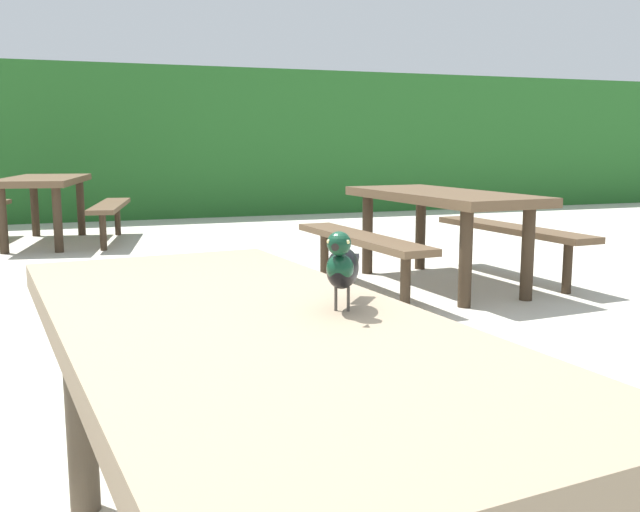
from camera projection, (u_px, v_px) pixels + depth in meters
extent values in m
cube|color=#235B23|center=(92.00, 143.00, 10.79)|extent=(28.00, 1.72, 2.23)
cube|color=#84725B|center=(243.00, 330.00, 1.55)|extent=(0.96, 1.87, 0.07)
cylinder|color=brown|center=(80.00, 405.00, 2.12)|extent=(0.09, 0.09, 0.67)
cylinder|color=brown|center=(248.00, 379.00, 2.35)|extent=(0.09, 0.09, 0.67)
cube|color=#84725B|center=(491.00, 405.00, 1.90)|extent=(0.47, 1.73, 0.05)
cylinder|color=brown|center=(370.00, 405.00, 2.51)|extent=(0.07, 0.07, 0.39)
ellipsoid|color=black|center=(343.00, 268.00, 1.57)|extent=(0.13, 0.17, 0.09)
ellipsoid|color=#0F3823|center=(340.00, 268.00, 1.53)|extent=(0.08, 0.09, 0.06)
sphere|color=#0F3823|center=(339.00, 243.00, 1.50)|extent=(0.05, 0.05, 0.05)
sphere|color=#EAE08C|center=(347.00, 242.00, 1.48)|extent=(0.01, 0.01, 0.01)
sphere|color=#EAE08C|center=(329.00, 242.00, 1.49)|extent=(0.01, 0.01, 0.01)
cone|color=black|center=(336.00, 246.00, 1.46)|extent=(0.03, 0.03, 0.02)
cube|color=black|center=(350.00, 265.00, 1.69)|extent=(0.08, 0.10, 0.04)
cylinder|color=#47423D|center=(348.00, 299.00, 1.57)|extent=(0.01, 0.01, 0.05)
cylinder|color=#47423D|center=(336.00, 299.00, 1.57)|extent=(0.01, 0.01, 0.05)
cube|color=brown|center=(43.00, 180.00, 7.83)|extent=(1.07, 1.91, 0.07)
cylinder|color=#382B1D|center=(81.00, 208.00, 8.61)|extent=(0.09, 0.09, 0.67)
cylinder|color=#382B1D|center=(35.00, 208.00, 8.53)|extent=(0.09, 0.09, 0.67)
cylinder|color=#382B1D|center=(58.00, 220.00, 7.24)|extent=(0.09, 0.09, 0.67)
cylinder|color=#382B1D|center=(3.00, 221.00, 7.16)|extent=(0.09, 0.09, 0.67)
cube|color=brown|center=(110.00, 206.00, 7.98)|extent=(0.58, 1.73, 0.05)
cylinder|color=#382B1D|center=(118.00, 219.00, 8.64)|extent=(0.07, 0.07, 0.39)
cylinder|color=#382B1D|center=(103.00, 232.00, 7.39)|extent=(0.07, 0.07, 0.39)
cube|color=brown|center=(441.00, 196.00, 5.49)|extent=(0.91, 1.86, 0.07)
cylinder|color=#382B1D|center=(466.00, 259.00, 4.81)|extent=(0.09, 0.09, 0.67)
cylinder|color=#382B1D|center=(528.00, 254.00, 5.02)|extent=(0.09, 0.09, 0.67)
cylinder|color=#382B1D|center=(367.00, 235.00, 6.07)|extent=(0.09, 0.09, 0.67)
cylinder|color=#382B1D|center=(420.00, 232.00, 6.29)|extent=(0.09, 0.09, 0.67)
cube|color=brown|center=(361.00, 238.00, 5.25)|extent=(0.42, 1.73, 0.05)
cylinder|color=#382B1D|center=(405.00, 283.00, 4.70)|extent=(0.07, 0.07, 0.39)
cylinder|color=#382B1D|center=(324.00, 255.00, 5.86)|extent=(0.07, 0.07, 0.39)
cube|color=brown|center=(512.00, 229.00, 5.82)|extent=(0.42, 1.73, 0.05)
cylinder|color=#382B1D|center=(567.00, 268.00, 5.28)|extent=(0.07, 0.07, 0.39)
cylinder|color=#382B1D|center=(465.00, 245.00, 6.43)|extent=(0.07, 0.07, 0.39)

